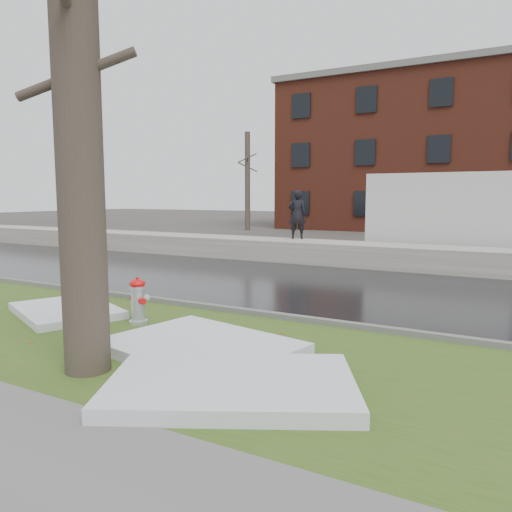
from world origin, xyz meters
The scene contains 16 objects.
ground centered at (0.00, 0.00, 0.00)m, with size 120.00×120.00×0.00m, color #47423D.
verge centered at (0.00, -1.25, 0.02)m, with size 60.00×4.50×0.04m, color #2D4D19.
road centered at (0.00, 4.50, 0.01)m, with size 60.00×7.00×0.03m, color black.
parking_lot centered at (0.00, 13.00, 0.01)m, with size 60.00×9.00×0.03m, color slate.
curb centered at (0.00, 1.00, 0.07)m, with size 60.00×0.15×0.14m, color slate.
snowbank centered at (0.00, 8.70, 0.38)m, with size 60.00×1.60×0.75m, color #B5B0A5.
brick_building centered at (2.00, 30.00, 5.00)m, with size 26.00×12.00×10.00m, color maroon.
bg_tree_left centered at (-12.00, 22.00, 3.33)m, with size 1.40×1.62×6.50m.
bg_tree_center centered at (-6.00, 26.00, 3.33)m, with size 1.40×1.62×6.50m.
fire_hydrant centered at (-1.05, -0.55, 0.48)m, with size 0.41×0.39×0.83m.
tree centered at (0.03, -2.68, 3.67)m, with size 1.37×1.56×7.22m.
box_truck centered at (3.09, 11.30, 1.62)m, with size 9.17×2.22×3.06m.
worker centered at (-2.51, 9.30, 1.63)m, with size 0.64×0.42×1.75m, color black.
snow_patch_near centered at (0.87, -1.36, 0.12)m, with size 2.60×2.00×0.16m, color silver.
snow_patch_far centered at (-2.75, -0.70, 0.11)m, with size 2.20×1.60×0.14m, color silver.
snow_patch_side centered at (2.06, -2.40, 0.13)m, with size 2.80×1.80×0.18m, color silver.
Camera 1 is at (5.00, -7.06, 2.29)m, focal length 35.00 mm.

